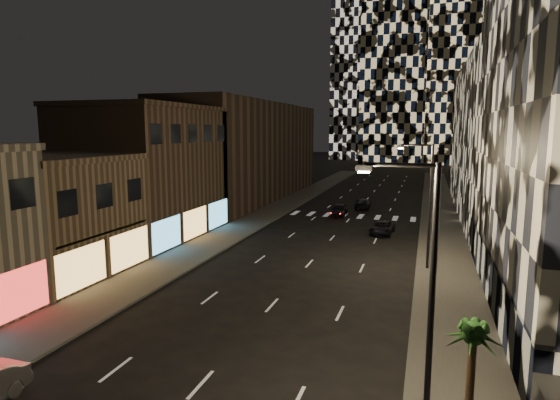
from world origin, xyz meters
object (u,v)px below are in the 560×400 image
Objects in this scene: car_dark_oncoming at (363,203)px; car_dark_rightlane at (382,228)px; streetlight_near at (424,284)px; streetlight_far at (427,197)px; car_dark_midlane at (339,210)px; palm_tree at (473,342)px.

car_dark_oncoming is 1.02× the size of car_dark_rightlane.
streetlight_far is (0.00, 20.00, 0.00)m from streetlight_near.
car_dark_midlane reaches higher than car_dark_oncoming.
car_dark_rightlane is at bearing 97.36° from streetlight_near.
car_dark_oncoming is (-7.85, 25.87, -4.71)m from streetlight_far.
streetlight_near is 31.74m from car_dark_rightlane.
car_dark_midlane is (-9.86, 39.60, -4.62)m from streetlight_near.
streetlight_far reaches higher than palm_tree.
car_dark_midlane is (-9.86, 19.60, -4.62)m from streetlight_far.
car_dark_oncoming is at bearing 108.24° from car_dark_rightlane.
streetlight_far reaches higher than car_dark_oncoming.
streetlight_near reaches higher than car_dark_rightlane.
car_dark_midlane is 40.90m from palm_tree.
car_dark_rightlane is (-4.02, 11.13, -4.75)m from streetlight_far.
streetlight_near is 2.10× the size of car_dark_midlane.
streetlight_near is 2.47m from palm_tree.
streetlight_far is at bearing 94.52° from palm_tree.
streetlight_near is at bearing -164.93° from palm_tree.
car_dark_oncoming is at bearing 101.69° from palm_tree.
streetlight_near reaches higher than car_dark_oncoming.
streetlight_far reaches higher than car_dark_midlane.
car_dark_rightlane is at bearing 100.28° from palm_tree.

